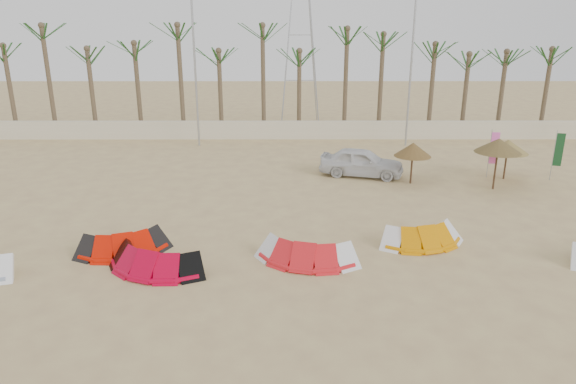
{
  "coord_description": "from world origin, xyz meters",
  "views": [
    {
      "loc": [
        -0.03,
        -14.05,
        7.95
      ],
      "look_at": [
        0.0,
        6.0,
        1.3
      ],
      "focal_mm": 32.0,
      "sensor_mm": 36.0,
      "label": 1
    }
  ],
  "objects_px": {
    "parasol_left": "(413,150)",
    "kite_red_left": "(126,239)",
    "kite_orange": "(421,232)",
    "parasol_right": "(508,146)",
    "kite_red_right": "(306,247)",
    "parasol_mid": "(498,146)",
    "kite_red_mid": "(156,255)",
    "car": "(362,162)"
  },
  "relations": [
    {
      "from": "kite_orange",
      "to": "car",
      "type": "height_order",
      "value": "car"
    },
    {
      "from": "kite_red_right",
      "to": "kite_red_left",
      "type": "bearing_deg",
      "value": 173.66
    },
    {
      "from": "kite_orange",
      "to": "parasol_right",
      "type": "xyz_separation_m",
      "value": [
        6.5,
        8.28,
        1.35
      ]
    },
    {
      "from": "kite_red_mid",
      "to": "kite_orange",
      "type": "xyz_separation_m",
      "value": [
        9.51,
        2.07,
        -0.0
      ]
    },
    {
      "from": "kite_red_left",
      "to": "car",
      "type": "distance_m",
      "value": 13.8
    },
    {
      "from": "parasol_right",
      "to": "kite_red_left",
      "type": "bearing_deg",
      "value": -152.81
    },
    {
      "from": "kite_red_mid",
      "to": "car",
      "type": "xyz_separation_m",
      "value": [
        8.47,
        10.95,
        0.34
      ]
    },
    {
      "from": "kite_red_left",
      "to": "parasol_right",
      "type": "xyz_separation_m",
      "value": [
        17.47,
        8.98,
        1.35
      ]
    },
    {
      "from": "kite_orange",
      "to": "parasol_mid",
      "type": "xyz_separation_m",
      "value": [
        5.26,
        6.52,
        1.81
      ]
    },
    {
      "from": "kite_orange",
      "to": "parasol_left",
      "type": "bearing_deg",
      "value": 79.87
    },
    {
      "from": "kite_red_left",
      "to": "kite_orange",
      "type": "relative_size",
      "value": 1.03
    },
    {
      "from": "kite_red_right",
      "to": "parasol_left",
      "type": "xyz_separation_m",
      "value": [
        5.73,
        8.9,
        1.38
      ]
    },
    {
      "from": "parasol_mid",
      "to": "kite_orange",
      "type": "bearing_deg",
      "value": -128.89
    },
    {
      "from": "parasol_left",
      "to": "parasol_right",
      "type": "bearing_deg",
      "value": 8.9
    },
    {
      "from": "kite_orange",
      "to": "parasol_mid",
      "type": "bearing_deg",
      "value": 51.11
    },
    {
      "from": "kite_red_left",
      "to": "kite_orange",
      "type": "distance_m",
      "value": 10.99
    },
    {
      "from": "parasol_right",
      "to": "car",
      "type": "xyz_separation_m",
      "value": [
        -7.54,
        0.59,
        -1.01
      ]
    },
    {
      "from": "kite_orange",
      "to": "parasol_left",
      "type": "height_order",
      "value": "parasol_left"
    },
    {
      "from": "kite_red_left",
      "to": "parasol_mid",
      "type": "height_order",
      "value": "parasol_mid"
    },
    {
      "from": "kite_orange",
      "to": "car",
      "type": "bearing_deg",
      "value": 96.66
    },
    {
      "from": "parasol_left",
      "to": "parasol_mid",
      "type": "distance_m",
      "value": 4.06
    },
    {
      "from": "parasol_mid",
      "to": "parasol_right",
      "type": "distance_m",
      "value": 2.2
    },
    {
      "from": "kite_red_left",
      "to": "parasol_right",
      "type": "distance_m",
      "value": 19.69
    },
    {
      "from": "kite_orange",
      "to": "parasol_left",
      "type": "xyz_separation_m",
      "value": [
        1.33,
        7.47,
        1.38
      ]
    },
    {
      "from": "kite_orange",
      "to": "parasol_left",
      "type": "distance_m",
      "value": 7.71
    },
    {
      "from": "kite_red_left",
      "to": "car",
      "type": "relative_size",
      "value": 0.8
    },
    {
      "from": "kite_red_right",
      "to": "parasol_mid",
      "type": "xyz_separation_m",
      "value": [
        9.65,
        7.95,
        1.8
      ]
    },
    {
      "from": "kite_red_mid",
      "to": "kite_red_right",
      "type": "xyz_separation_m",
      "value": [
        5.12,
        0.65,
        -0.0
      ]
    },
    {
      "from": "kite_orange",
      "to": "kite_red_mid",
      "type": "bearing_deg",
      "value": -167.69
    },
    {
      "from": "kite_red_right",
      "to": "parasol_right",
      "type": "relative_size",
      "value": 1.78
    },
    {
      "from": "kite_orange",
      "to": "car",
      "type": "xyz_separation_m",
      "value": [
        -1.04,
        8.87,
        0.34
      ]
    },
    {
      "from": "parasol_left",
      "to": "kite_red_left",
      "type": "bearing_deg",
      "value": -146.42
    },
    {
      "from": "kite_red_right",
      "to": "parasol_left",
      "type": "distance_m",
      "value": 10.67
    },
    {
      "from": "kite_red_mid",
      "to": "parasol_mid",
      "type": "height_order",
      "value": "parasol_mid"
    },
    {
      "from": "kite_red_mid",
      "to": "car",
      "type": "relative_size",
      "value": 0.87
    },
    {
      "from": "kite_red_left",
      "to": "kite_red_mid",
      "type": "height_order",
      "value": "same"
    },
    {
      "from": "kite_red_mid",
      "to": "parasol_left",
      "type": "relative_size",
      "value": 1.81
    },
    {
      "from": "kite_red_right",
      "to": "parasol_mid",
      "type": "relative_size",
      "value": 1.47
    },
    {
      "from": "kite_red_right",
      "to": "kite_orange",
      "type": "bearing_deg",
      "value": 18.02
    },
    {
      "from": "kite_orange",
      "to": "car",
      "type": "distance_m",
      "value": 8.94
    },
    {
      "from": "parasol_mid",
      "to": "car",
      "type": "height_order",
      "value": "parasol_mid"
    },
    {
      "from": "kite_red_mid",
      "to": "parasol_right",
      "type": "distance_m",
      "value": 19.11
    }
  ]
}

